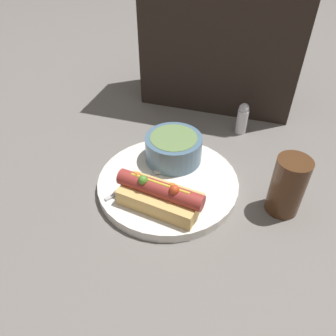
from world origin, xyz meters
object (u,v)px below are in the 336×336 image
at_px(soup_bowl, 174,147).
at_px(salt_shaker, 242,118).
at_px(hot_dog, 160,195).
at_px(seated_diner, 227,2).
at_px(spoon, 152,174).
at_px(drinking_glass, 288,186).

height_order(soup_bowl, salt_shaker, salt_shaker).
distance_m(hot_dog, salt_shaker, 0.33).
bearing_deg(hot_dog, salt_shaker, 79.71).
relative_size(hot_dog, salt_shaker, 2.08).
xyz_separation_m(hot_dog, salt_shaker, (0.11, 0.31, -0.00)).
xyz_separation_m(soup_bowl, seated_diner, (0.03, 0.33, 0.20)).
distance_m(spoon, drinking_glass, 0.26).
distance_m(soup_bowl, salt_shaker, 0.21).
bearing_deg(soup_bowl, salt_shaker, 55.35).
height_order(drinking_glass, salt_shaker, drinking_glass).
height_order(soup_bowl, seated_diner, seated_diner).
distance_m(soup_bowl, drinking_glass, 0.24).
bearing_deg(spoon, soup_bowl, 11.34).
height_order(salt_shaker, seated_diner, seated_diner).
xyz_separation_m(hot_dog, drinking_glass, (0.21, 0.08, 0.01)).
distance_m(soup_bowl, seated_diner, 0.39).
bearing_deg(spoon, hot_dog, -116.98).
height_order(hot_dog, seated_diner, seated_diner).
relative_size(hot_dog, soup_bowl, 1.39).
height_order(hot_dog, salt_shaker, hot_dog).
bearing_deg(spoon, drinking_glass, -55.61).
distance_m(hot_dog, spoon, 0.08).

